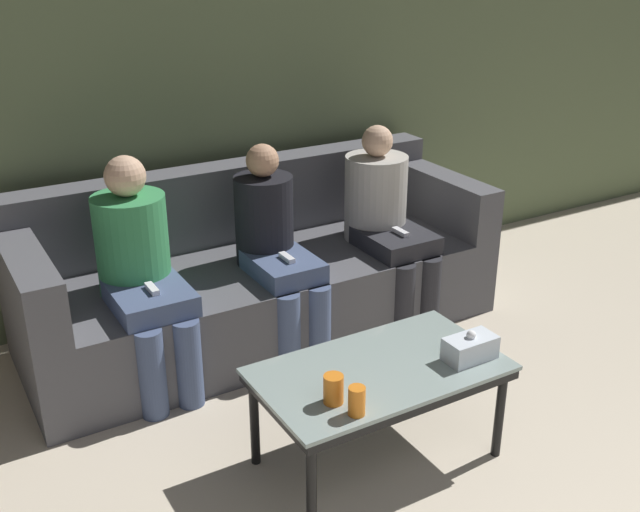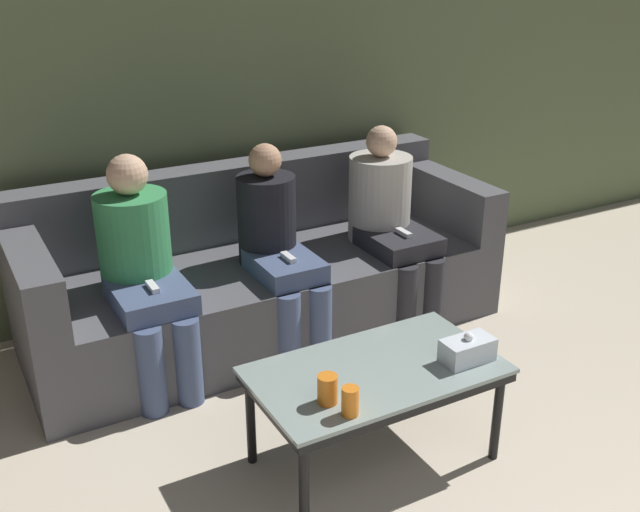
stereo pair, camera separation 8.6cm
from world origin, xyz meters
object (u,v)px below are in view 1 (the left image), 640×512
at_px(couch, 257,275).
at_px(seated_person_left_end, 140,266).
at_px(cup_near_right, 333,389).
at_px(coffee_table, 379,377).
at_px(cup_near_left, 357,401).
at_px(seated_person_mid_left, 274,244).
at_px(tissue_box, 470,348).
at_px(seated_person_mid_right, 385,216).

distance_m(couch, seated_person_left_end, 0.81).
bearing_deg(cup_near_right, couch, 75.18).
xyz_separation_m(coffee_table, cup_near_left, (-0.26, -0.23, 0.10)).
distance_m(cup_near_left, seated_person_left_end, 1.41).
distance_m(cup_near_left, seated_person_mid_left, 1.39).
relative_size(couch, coffee_table, 2.55).
bearing_deg(cup_near_left, seated_person_mid_left, 75.32).
bearing_deg(coffee_table, couch, 86.14).
xyz_separation_m(cup_near_left, seated_person_mid_left, (0.35, 1.34, 0.08)).
distance_m(cup_near_right, tissue_box, 0.66).
height_order(cup_near_left, seated_person_mid_left, seated_person_mid_left).
xyz_separation_m(cup_near_right, seated_person_left_end, (-0.33, 1.25, 0.11)).
distance_m(coffee_table, tissue_box, 0.40).
distance_m(cup_near_right, seated_person_mid_left, 1.29).
height_order(couch, cup_near_left, couch).
bearing_deg(cup_near_right, cup_near_left, -72.93).
relative_size(seated_person_left_end, seated_person_mid_left, 1.04).
height_order(seated_person_left_end, seated_person_mid_right, seated_person_left_end).
xyz_separation_m(couch, seated_person_left_end, (-0.72, -0.21, 0.30)).
bearing_deg(coffee_table, cup_near_left, -139.07).
height_order(tissue_box, seated_person_mid_right, seated_person_mid_right).
bearing_deg(seated_person_mid_left, seated_person_left_end, 178.75).
relative_size(couch, seated_person_mid_right, 2.34).
distance_m(couch, seated_person_mid_right, 0.80).
bearing_deg(seated_person_mid_left, tissue_box, -77.68).
height_order(coffee_table, seated_person_mid_right, seated_person_mid_right).
height_order(couch, cup_near_right, couch).
bearing_deg(seated_person_mid_left, couch, 90.00).
distance_m(coffee_table, cup_near_right, 0.33).
relative_size(tissue_box, seated_person_mid_right, 0.20).
xyz_separation_m(tissue_box, seated_person_mid_left, (-0.27, 1.25, 0.08)).
bearing_deg(seated_person_mid_right, cup_near_left, -128.26).
distance_m(cup_near_right, seated_person_left_end, 1.29).
height_order(cup_near_left, cup_near_right, same).
bearing_deg(seated_person_mid_left, cup_near_right, -107.36).
bearing_deg(tissue_box, seated_person_left_end, 128.15).
xyz_separation_m(seated_person_mid_left, seated_person_mid_right, (0.72, 0.02, 0.02)).
bearing_deg(seated_person_left_end, seated_person_mid_left, -1.25).
height_order(seated_person_left_end, seated_person_mid_left, seated_person_left_end).
xyz_separation_m(couch, cup_near_left, (-0.35, -1.56, 0.19)).
bearing_deg(cup_near_left, coffee_table, 40.93).
relative_size(cup_near_left, seated_person_mid_right, 0.10).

